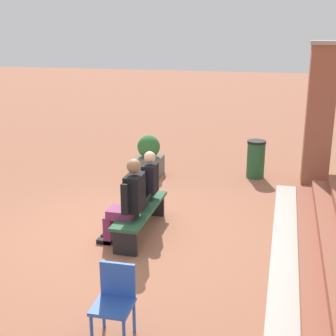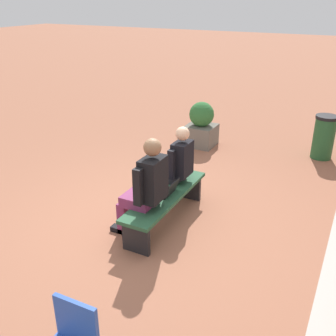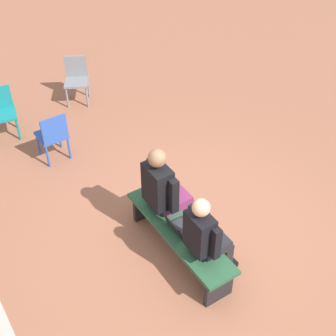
{
  "view_description": "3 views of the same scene",
  "coord_description": "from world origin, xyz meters",
  "px_view_note": "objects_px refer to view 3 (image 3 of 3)",
  "views": [
    {
      "loc": [
        6.72,
        2.41,
        3.29
      ],
      "look_at": [
        -0.7,
        0.55,
        0.99
      ],
      "focal_mm": 50.0,
      "sensor_mm": 36.0,
      "label": 1
    },
    {
      "loc": [
        4.16,
        2.46,
        2.99
      ],
      "look_at": [
        -0.3,
        0.17,
        0.75
      ],
      "focal_mm": 42.0,
      "sensor_mm": 36.0,
      "label": 2
    },
    {
      "loc": [
        -3.27,
        2.46,
        4.65
      ],
      "look_at": [
        0.45,
        0.04,
        0.94
      ],
      "focal_mm": 50.0,
      "sensor_mm": 36.0,
      "label": 3
    }
  ],
  "objects_px": {
    "laptop": "(179,227)",
    "plastic_chair_near_bench_left": "(53,134)",
    "person_student": "(206,236)",
    "person_adult": "(165,190)",
    "plastic_chair_near_bench_right": "(2,109)",
    "plastic_chair_far_right": "(76,77)",
    "bench": "(179,235)"
  },
  "relations": [
    {
      "from": "person_adult",
      "to": "plastic_chair_near_bench_left",
      "type": "xyz_separation_m",
      "value": [
        2.23,
        0.61,
        -0.26
      ]
    },
    {
      "from": "laptop",
      "to": "plastic_chair_near_bench_left",
      "type": "height_order",
      "value": "plastic_chair_near_bench_left"
    },
    {
      "from": "plastic_chair_far_right",
      "to": "person_student",
      "type": "bearing_deg",
      "value": 174.32
    },
    {
      "from": "laptop",
      "to": "plastic_chair_near_bench_left",
      "type": "relative_size",
      "value": 0.38
    },
    {
      "from": "person_adult",
      "to": "plastic_chair_near_bench_left",
      "type": "bearing_deg",
      "value": 15.21
    },
    {
      "from": "person_student",
      "to": "plastic_chair_near_bench_left",
      "type": "xyz_separation_m",
      "value": [
        3.08,
        0.6,
        -0.22
      ]
    },
    {
      "from": "plastic_chair_near_bench_left",
      "to": "plastic_chair_far_right",
      "type": "bearing_deg",
      "value": -35.99
    },
    {
      "from": "plastic_chair_far_right",
      "to": "plastic_chair_near_bench_right",
      "type": "bearing_deg",
      "value": 102.47
    },
    {
      "from": "plastic_chair_near_bench_left",
      "to": "laptop",
      "type": "bearing_deg",
      "value": -168.84
    },
    {
      "from": "person_student",
      "to": "laptop",
      "type": "bearing_deg",
      "value": 10.01
    },
    {
      "from": "plastic_chair_near_bench_right",
      "to": "plastic_chair_near_bench_left",
      "type": "bearing_deg",
      "value": -158.81
    },
    {
      "from": "person_student",
      "to": "plastic_chair_far_right",
      "type": "relative_size",
      "value": 1.55
    },
    {
      "from": "person_adult",
      "to": "laptop",
      "type": "height_order",
      "value": "person_adult"
    },
    {
      "from": "plastic_chair_near_bench_right",
      "to": "plastic_chair_near_bench_left",
      "type": "xyz_separation_m",
      "value": [
        -1.12,
        -0.43,
        0.0
      ]
    },
    {
      "from": "bench",
      "to": "plastic_chair_near_bench_right",
      "type": "height_order",
      "value": "plastic_chair_near_bench_right"
    },
    {
      "from": "person_adult",
      "to": "laptop",
      "type": "relative_size",
      "value": 4.38
    },
    {
      "from": "plastic_chair_near_bench_right",
      "to": "plastic_chair_far_right",
      "type": "bearing_deg",
      "value": -77.53
    },
    {
      "from": "person_adult",
      "to": "laptop",
      "type": "distance_m",
      "value": 0.49
    },
    {
      "from": "bench",
      "to": "laptop",
      "type": "bearing_deg",
      "value": 100.57
    },
    {
      "from": "bench",
      "to": "laptop",
      "type": "relative_size",
      "value": 5.62
    },
    {
      "from": "laptop",
      "to": "plastic_chair_near_bench_left",
      "type": "xyz_separation_m",
      "value": [
        2.65,
        0.52,
        -0.02
      ]
    },
    {
      "from": "person_student",
      "to": "plastic_chair_far_right",
      "type": "height_order",
      "value": "person_student"
    },
    {
      "from": "bench",
      "to": "person_student",
      "type": "distance_m",
      "value": 0.56
    },
    {
      "from": "person_student",
      "to": "plastic_chair_near_bench_right",
      "type": "distance_m",
      "value": 4.33
    },
    {
      "from": "person_student",
      "to": "laptop",
      "type": "height_order",
      "value": "person_student"
    },
    {
      "from": "plastic_chair_near_bench_right",
      "to": "plastic_chair_far_right",
      "type": "distance_m",
      "value": 1.52
    },
    {
      "from": "person_student",
      "to": "plastic_chair_near_bench_left",
      "type": "distance_m",
      "value": 3.15
    },
    {
      "from": "bench",
      "to": "plastic_chair_near_bench_right",
      "type": "xyz_separation_m",
      "value": [
        3.76,
        0.97,
        0.13
      ]
    },
    {
      "from": "laptop",
      "to": "person_adult",
      "type": "bearing_deg",
      "value": -11.09
    },
    {
      "from": "plastic_chair_far_right",
      "to": "plastic_chair_near_bench_left",
      "type": "distance_m",
      "value": 1.79
    },
    {
      "from": "person_adult",
      "to": "plastic_chair_near_bench_right",
      "type": "xyz_separation_m",
      "value": [
        3.34,
        1.04,
        -0.26
      ]
    },
    {
      "from": "plastic_chair_far_right",
      "to": "person_adult",
      "type": "bearing_deg",
      "value": 173.09
    }
  ]
}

